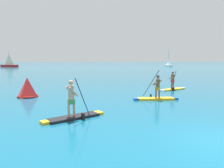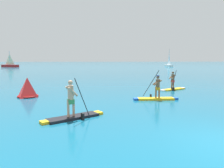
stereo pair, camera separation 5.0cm
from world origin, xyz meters
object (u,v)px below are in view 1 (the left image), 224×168
object	(u,v)px
sailboat_left_horizon	(9,65)
sailboat_right_horizon	(168,64)
paddleboarder_mid_center	(156,95)
paddleboarder_far_right	(173,86)
race_marker_buoy	(27,88)
paddleboarder_near_left	(73,111)

from	to	relation	value
sailboat_left_horizon	sailboat_right_horizon	bearing A→B (deg)	26.20
paddleboarder_mid_center	paddleboarder_far_right	size ratio (longest dim) A/B	1.05
race_marker_buoy	sailboat_left_horizon	bearing A→B (deg)	111.19
paddleboarder_mid_center	paddleboarder_far_right	world-z (taller)	paddleboarder_mid_center
sailboat_left_horizon	race_marker_buoy	bearing A→B (deg)	-44.26
paddleboarder_mid_center	sailboat_right_horizon	xyz separation A→B (m)	(24.23, 63.28, 0.48)
paddleboarder_near_left	race_marker_buoy	size ratio (longest dim) A/B	1.78
sailboat_right_horizon	sailboat_left_horizon	bearing A→B (deg)	-86.14
paddleboarder_near_left	sailboat_left_horizon	world-z (taller)	sailboat_left_horizon
paddleboarder_far_right	sailboat_right_horizon	bearing A→B (deg)	-138.91
paddleboarder_far_right	race_marker_buoy	xyz separation A→B (m)	(-11.64, -2.43, 0.25)
paddleboarder_mid_center	sailboat_left_horizon	bearing A→B (deg)	-61.33
paddleboarder_mid_center	race_marker_buoy	world-z (taller)	paddleboarder_mid_center
paddleboarder_far_right	sailboat_right_horizon	distance (m)	62.70
paddleboarder_near_left	sailboat_right_horizon	bearing A→B (deg)	35.17
sailboat_left_horizon	paddleboarder_near_left	bearing A→B (deg)	-43.20
paddleboarder_mid_center	sailboat_left_horizon	size ratio (longest dim) A/B	0.46
race_marker_buoy	paddleboarder_mid_center	bearing A→B (deg)	-12.27
paddleboarder_near_left	paddleboarder_far_right	xyz separation A→B (m)	(7.93, 8.37, 0.01)
paddleboarder_mid_center	race_marker_buoy	size ratio (longest dim) A/B	1.92
paddleboarder_mid_center	sailboat_right_horizon	distance (m)	67.77
paddleboarder_far_right	sailboat_left_horizon	world-z (taller)	sailboat_left_horizon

